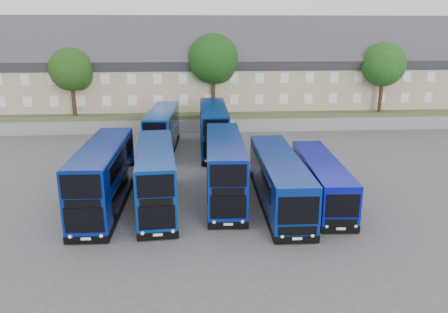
% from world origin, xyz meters
% --- Properties ---
extents(ground, '(120.00, 120.00, 0.00)m').
position_xyz_m(ground, '(0.00, 0.00, 0.00)').
color(ground, '#4E4E53').
rests_on(ground, ground).
extents(retaining_wall, '(70.00, 0.40, 1.50)m').
position_xyz_m(retaining_wall, '(0.00, 24.00, 0.75)').
color(retaining_wall, slate).
rests_on(retaining_wall, ground).
extents(earth_bank, '(80.00, 20.00, 2.00)m').
position_xyz_m(earth_bank, '(0.00, 34.00, 1.00)').
color(earth_bank, '#495630').
rests_on(earth_bank, ground).
extents(terrace_row, '(66.00, 10.40, 11.20)m').
position_xyz_m(terrace_row, '(6.00, 30.00, 6.60)').
color(terrace_row, tan).
rests_on(terrace_row, earth_bank).
extents(dd_front_left, '(2.66, 10.85, 4.29)m').
position_xyz_m(dd_front_left, '(-6.41, 2.11, 2.11)').
color(dd_front_left, navy).
rests_on(dd_front_left, ground).
extents(dd_front_mid, '(3.19, 10.50, 4.11)m').
position_xyz_m(dd_front_mid, '(-2.96, 2.09, 2.02)').
color(dd_front_mid, navy).
rests_on(dd_front_mid, ground).
extents(dd_front_right, '(2.81, 10.82, 4.27)m').
position_xyz_m(dd_front_right, '(1.71, 3.39, 2.10)').
color(dd_front_right, navy).
rests_on(dd_front_right, ground).
extents(dd_rear_left, '(2.98, 10.36, 4.07)m').
position_xyz_m(dd_rear_left, '(-3.44, 16.24, 1.99)').
color(dd_rear_left, '#083A9E').
rests_on(dd_rear_left, ground).
extents(dd_rear_right, '(2.68, 11.08, 4.39)m').
position_xyz_m(dd_rear_right, '(1.54, 16.08, 2.15)').
color(dd_rear_right, navy).
rests_on(dd_rear_right, ground).
extents(coach_east_a, '(2.78, 12.30, 3.35)m').
position_xyz_m(coach_east_a, '(5.31, 2.04, 1.64)').
color(coach_east_a, navy).
rests_on(coach_east_a, ground).
extents(coach_east_b, '(2.84, 10.90, 2.95)m').
position_xyz_m(coach_east_b, '(8.33, 2.35, 1.44)').
color(coach_east_b, '#080FA1').
rests_on(coach_east_b, ground).
extents(tree_west, '(4.80, 4.80, 7.65)m').
position_xyz_m(tree_west, '(-13.85, 25.10, 7.05)').
color(tree_west, '#382314').
rests_on(tree_west, earth_bank).
extents(tree_mid, '(5.76, 5.76, 9.18)m').
position_xyz_m(tree_mid, '(2.15, 25.60, 8.07)').
color(tree_mid, '#382314').
rests_on(tree_mid, earth_bank).
extents(tree_east, '(5.12, 5.12, 8.16)m').
position_xyz_m(tree_east, '(22.15, 25.10, 7.39)').
color(tree_east, '#382314').
rests_on(tree_east, earth_bank).
extents(tree_far, '(5.44, 5.44, 8.67)m').
position_xyz_m(tree_far, '(28.15, 32.10, 7.73)').
color(tree_far, '#382314').
rests_on(tree_far, earth_bank).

